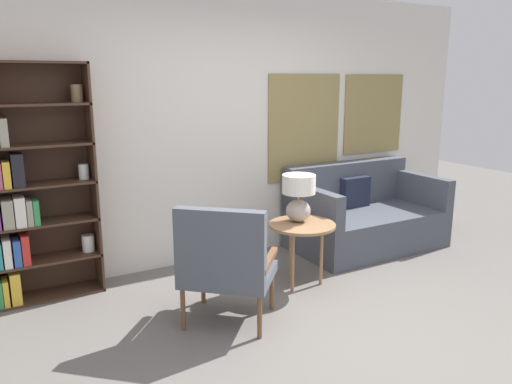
{
  "coord_description": "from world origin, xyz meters",
  "views": [
    {
      "loc": [
        -2.17,
        -2.52,
        1.85
      ],
      "look_at": [
        -0.14,
        1.05,
        0.9
      ],
      "focal_mm": 35.0,
      "sensor_mm": 36.0,
      "label": 1
    }
  ],
  "objects_px": {
    "bookshelf": "(17,189)",
    "table_lamp": "(299,195)",
    "side_table": "(302,229)",
    "couch": "(363,217)",
    "armchair": "(224,260)"
  },
  "relations": [
    {
      "from": "bookshelf",
      "to": "table_lamp",
      "type": "bearing_deg",
      "value": -19.8
    },
    {
      "from": "side_table",
      "to": "couch",
      "type": "bearing_deg",
      "value": 25.15
    },
    {
      "from": "armchair",
      "to": "bookshelf",
      "type": "bearing_deg",
      "value": 135.41
    },
    {
      "from": "side_table",
      "to": "table_lamp",
      "type": "relative_size",
      "value": 1.39
    },
    {
      "from": "bookshelf",
      "to": "side_table",
      "type": "bearing_deg",
      "value": -21.56
    },
    {
      "from": "armchair",
      "to": "table_lamp",
      "type": "relative_size",
      "value": 2.2
    },
    {
      "from": "couch",
      "to": "table_lamp",
      "type": "height_order",
      "value": "table_lamp"
    },
    {
      "from": "bookshelf",
      "to": "armchair",
      "type": "distance_m",
      "value": 1.81
    },
    {
      "from": "bookshelf",
      "to": "side_table",
      "type": "distance_m",
      "value": 2.41
    },
    {
      "from": "couch",
      "to": "side_table",
      "type": "distance_m",
      "value": 1.36
    },
    {
      "from": "armchair",
      "to": "couch",
      "type": "bearing_deg",
      "value": 23.41
    },
    {
      "from": "bookshelf",
      "to": "side_table",
      "type": "xyz_separation_m",
      "value": [
        2.2,
        -0.87,
        -0.44
      ]
    },
    {
      "from": "side_table",
      "to": "table_lamp",
      "type": "distance_m",
      "value": 0.31
    },
    {
      "from": "bookshelf",
      "to": "armchair",
      "type": "bearing_deg",
      "value": -44.59
    },
    {
      "from": "bookshelf",
      "to": "table_lamp",
      "type": "xyz_separation_m",
      "value": [
        2.21,
        -0.79,
        -0.14
      ]
    }
  ]
}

